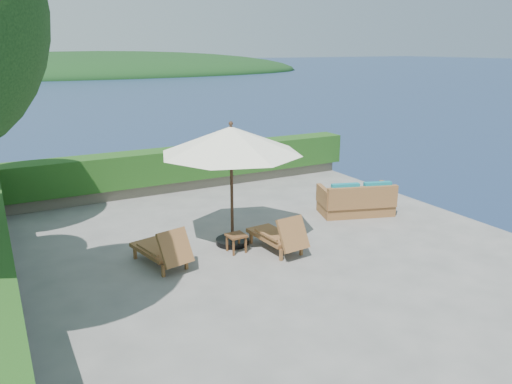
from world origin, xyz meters
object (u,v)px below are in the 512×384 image
lounge_right (279,235)px  side_table (236,238)px  lounge_left (163,249)px  wicker_loveseat (357,201)px  patio_umbrella (231,141)px

lounge_right → side_table: lounge_right is taller
lounge_left → lounge_right: lounge_right is taller
wicker_loveseat → patio_umbrella: bearing=-157.3°
lounge_right → wicker_loveseat: wicker_loveseat is taller
patio_umbrella → lounge_left: size_ratio=2.06×
lounge_left → lounge_right: bearing=-23.0°
lounge_right → wicker_loveseat: 3.46m
patio_umbrella → wicker_loveseat: 4.50m
patio_umbrella → lounge_left: bearing=-166.8°
wicker_loveseat → lounge_left: bearing=-154.6°
lounge_left → wicker_loveseat: bearing=-5.1°
lounge_left → lounge_right: size_ratio=1.03×
side_table → wicker_loveseat: wicker_loveseat is taller
lounge_left → side_table: bearing=-14.6°
patio_umbrella → lounge_right: bearing=-50.5°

